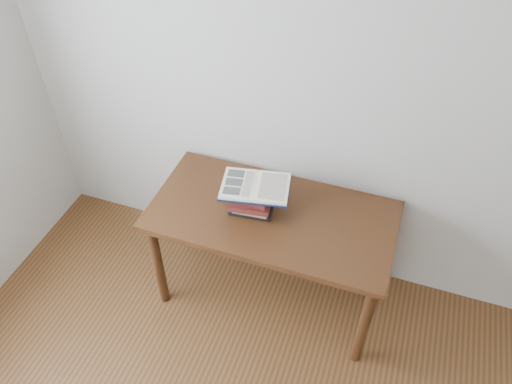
% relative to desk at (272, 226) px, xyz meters
% --- Properties ---
extents(room_shell, '(3.54, 3.54, 2.62)m').
position_rel_desk_xyz_m(room_shell, '(0.01, -1.37, 1.01)').
color(room_shell, '#B7B5AD').
rests_on(room_shell, ground).
extents(desk, '(1.34, 0.67, 0.72)m').
position_rel_desk_xyz_m(desk, '(0.00, 0.00, 0.00)').
color(desk, '#432310').
rests_on(desk, ground).
extents(book_stack, '(0.27, 0.22, 0.18)m').
position_rel_desk_xyz_m(book_stack, '(-0.11, -0.00, 0.19)').
color(book_stack, black).
rests_on(book_stack, desk).
extents(open_book, '(0.40, 0.31, 0.03)m').
position_rel_desk_xyz_m(open_book, '(-0.09, -0.02, 0.29)').
color(open_book, black).
rests_on(open_book, book_stack).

